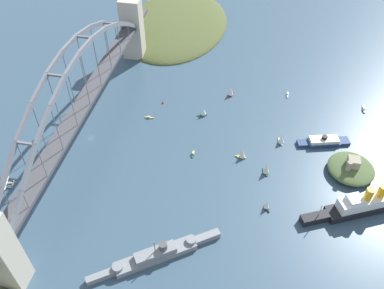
{
  "coord_description": "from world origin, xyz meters",
  "views": [
    {
      "loc": [
        206.23,
        120.14,
        215.47
      ],
      "look_at": [
        0.0,
        79.44,
        8.0
      ],
      "focal_mm": 37.91,
      "sensor_mm": 36.0,
      "label": 1
    }
  ],
  "objects_px": {
    "harbor_ferry_steamer": "(324,141)",
    "small_boat_4": "(242,154)",
    "harbor_arch_bridge": "(83,106)",
    "ocean_liner": "(367,204)",
    "small_boat_1": "(203,112)",
    "small_boat_5": "(281,139)",
    "fort_island_mid_harbor": "(351,168)",
    "small_boat_7": "(364,109)",
    "channel_marker_buoy": "(163,102)",
    "small_boat_2": "(266,169)",
    "naval_cruiser": "(157,255)",
    "small_boat_8": "(267,205)",
    "small_boat_3": "(193,153)",
    "small_boat_9": "(231,91)",
    "small_boat_6": "(288,95)",
    "small_boat_0": "(149,117)",
    "seaplane_taxiing_near_bridge": "(8,184)"
  },
  "relations": [
    {
      "from": "small_boat_3",
      "to": "small_boat_9",
      "type": "height_order",
      "value": "small_boat_9"
    },
    {
      "from": "naval_cruiser",
      "to": "small_boat_2",
      "type": "xyz_separation_m",
      "value": [
        -79.04,
        58.48,
        1.24
      ]
    },
    {
      "from": "small_boat_1",
      "to": "channel_marker_buoy",
      "type": "height_order",
      "value": "small_boat_1"
    },
    {
      "from": "small_boat_2",
      "to": "channel_marker_buoy",
      "type": "height_order",
      "value": "small_boat_2"
    },
    {
      "from": "ocean_liner",
      "to": "naval_cruiser",
      "type": "height_order",
      "value": "ocean_liner"
    },
    {
      "from": "small_boat_7",
      "to": "ocean_liner",
      "type": "bearing_deg",
      "value": -5.33
    },
    {
      "from": "seaplane_taxiing_near_bridge",
      "to": "small_boat_9",
      "type": "bearing_deg",
      "value": 133.6
    },
    {
      "from": "fort_island_mid_harbor",
      "to": "small_boat_3",
      "type": "relative_size",
      "value": 3.71
    },
    {
      "from": "naval_cruiser",
      "to": "seaplane_taxiing_near_bridge",
      "type": "relative_size",
      "value": 6.01
    },
    {
      "from": "small_boat_0",
      "to": "small_boat_1",
      "type": "xyz_separation_m",
      "value": [
        -12.04,
        42.51,
        3.01
      ]
    },
    {
      "from": "harbor_arch_bridge",
      "to": "ocean_liner",
      "type": "distance_m",
      "value": 203.77
    },
    {
      "from": "seaplane_taxiing_near_bridge",
      "to": "small_boat_4",
      "type": "xyz_separation_m",
      "value": [
        -57.77,
        154.21,
        2.02
      ]
    },
    {
      "from": "small_boat_5",
      "to": "ocean_liner",
      "type": "bearing_deg",
      "value": 47.31
    },
    {
      "from": "small_boat_9",
      "to": "seaplane_taxiing_near_bridge",
      "type": "bearing_deg",
      "value": -46.4
    },
    {
      "from": "fort_island_mid_harbor",
      "to": "ocean_liner",
      "type": "bearing_deg",
      "value": 12.65
    },
    {
      "from": "harbor_ferry_steamer",
      "to": "small_boat_1",
      "type": "height_order",
      "value": "harbor_ferry_steamer"
    },
    {
      "from": "small_boat_4",
      "to": "small_boat_1",
      "type": "bearing_deg",
      "value": -139.16
    },
    {
      "from": "naval_cruiser",
      "to": "small_boat_3",
      "type": "distance_m",
      "value": 87.98
    },
    {
      "from": "harbor_arch_bridge",
      "to": "small_boat_7",
      "type": "height_order",
      "value": "harbor_arch_bridge"
    },
    {
      "from": "small_boat_1",
      "to": "naval_cruiser",
      "type": "bearing_deg",
      "value": -1.82
    },
    {
      "from": "small_boat_3",
      "to": "small_boat_7",
      "type": "bearing_deg",
      "value": 121.07
    },
    {
      "from": "small_boat_3",
      "to": "small_boat_8",
      "type": "distance_m",
      "value": 68.6
    },
    {
      "from": "small_boat_9",
      "to": "small_boat_1",
      "type": "bearing_deg",
      "value": -31.23
    },
    {
      "from": "small_boat_1",
      "to": "small_boat_7",
      "type": "xyz_separation_m",
      "value": [
        -32.89,
        129.57,
        -2.82
      ]
    },
    {
      "from": "small_boat_3",
      "to": "small_boat_7",
      "type": "relative_size",
      "value": 0.82
    },
    {
      "from": "small_boat_9",
      "to": "small_boat_0",
      "type": "bearing_deg",
      "value": -55.11
    },
    {
      "from": "small_boat_6",
      "to": "channel_marker_buoy",
      "type": "relative_size",
      "value": 3.03
    },
    {
      "from": "naval_cruiser",
      "to": "small_boat_8",
      "type": "xyz_separation_m",
      "value": [
        -48.39,
        60.79,
        0.36
      ]
    },
    {
      "from": "small_boat_1",
      "to": "small_boat_4",
      "type": "relative_size",
      "value": 0.87
    },
    {
      "from": "small_boat_5",
      "to": "small_boat_8",
      "type": "bearing_deg",
      "value": -6.22
    },
    {
      "from": "naval_cruiser",
      "to": "harbor_ferry_steamer",
      "type": "distance_m",
      "value": 153.97
    },
    {
      "from": "small_boat_7",
      "to": "channel_marker_buoy",
      "type": "distance_m",
      "value": 167.49
    },
    {
      "from": "small_boat_2",
      "to": "small_boat_3",
      "type": "xyz_separation_m",
      "value": [
        -8.78,
        -53.75,
        -3.69
      ]
    },
    {
      "from": "small_boat_4",
      "to": "small_boat_7",
      "type": "height_order",
      "value": "small_boat_4"
    },
    {
      "from": "small_boat_3",
      "to": "small_boat_6",
      "type": "xyz_separation_m",
      "value": [
        -85.06,
        66.38,
        -0.05
      ]
    },
    {
      "from": "harbor_ferry_steamer",
      "to": "small_boat_4",
      "type": "relative_size",
      "value": 4.43
    },
    {
      "from": "harbor_arch_bridge",
      "to": "small_boat_3",
      "type": "distance_m",
      "value": 86.57
    },
    {
      "from": "seaplane_taxiing_near_bridge",
      "to": "naval_cruiser",
      "type": "bearing_deg",
      "value": 73.79
    },
    {
      "from": "harbor_arch_bridge",
      "to": "small_boat_4",
      "type": "bearing_deg",
      "value": 90.75
    },
    {
      "from": "seaplane_taxiing_near_bridge",
      "to": "channel_marker_buoy",
      "type": "height_order",
      "value": "seaplane_taxiing_near_bridge"
    },
    {
      "from": "small_boat_5",
      "to": "small_boat_6",
      "type": "distance_m",
      "value": 61.19
    },
    {
      "from": "small_boat_2",
      "to": "small_boat_6",
      "type": "bearing_deg",
      "value": 172.33
    },
    {
      "from": "fort_island_mid_harbor",
      "to": "small_boat_8",
      "type": "relative_size",
      "value": 4.34
    },
    {
      "from": "small_boat_7",
      "to": "channel_marker_buoy",
      "type": "bearing_deg",
      "value": -81.61
    },
    {
      "from": "harbor_ferry_steamer",
      "to": "ocean_liner",
      "type": "bearing_deg",
      "value": 23.06
    },
    {
      "from": "harbor_ferry_steamer",
      "to": "harbor_arch_bridge",
      "type": "bearing_deg",
      "value": -80.87
    },
    {
      "from": "small_boat_6",
      "to": "small_boat_7",
      "type": "bearing_deg",
      "value": 83.35
    },
    {
      "from": "small_boat_5",
      "to": "channel_marker_buoy",
      "type": "height_order",
      "value": "small_boat_5"
    },
    {
      "from": "harbor_arch_bridge",
      "to": "fort_island_mid_harbor",
      "type": "height_order",
      "value": "harbor_arch_bridge"
    },
    {
      "from": "harbor_ferry_steamer",
      "to": "small_boat_2",
      "type": "distance_m",
      "value": 56.26
    }
  ]
}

